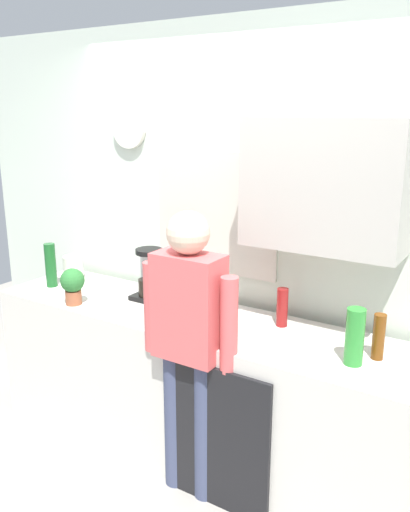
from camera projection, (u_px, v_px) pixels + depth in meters
ground_plane at (190, 488)px, 3.04m from camera, size 8.00×8.00×0.00m
kitchen_counter at (218, 394)px, 3.16m from camera, size 3.04×0.64×0.90m
dishwasher_panel at (221, 441)px, 2.79m from camera, size 0.56×0.02×0.81m
back_wall_assembly at (262, 233)px, 3.22m from camera, size 4.64×0.42×2.60m
coffee_maker at (152, 276)px, 3.41m from camera, size 0.20×0.20×0.33m
bottle_amber_beer at (379, 337)px, 2.58m from camera, size 0.06×0.06×0.23m
bottle_green_wine at (51, 265)px, 3.63m from camera, size 0.07×0.07×0.30m
bottle_clear_soda at (355, 337)px, 2.52m from camera, size 0.09×0.09×0.28m
bottle_red_vinegar at (282, 307)px, 2.98m from camera, size 0.06×0.06×0.22m
cup_terracotta_mug at (187, 315)px, 3.04m from camera, size 0.08×0.08×0.09m
cup_yellow_cup at (174, 306)px, 3.19m from camera, size 0.07×0.07×0.08m
cup_white_mug at (212, 317)px, 3.01m from camera, size 0.08×0.08×0.09m
potted_plant at (73, 284)px, 3.30m from camera, size 0.15×0.15×0.23m
storage_canister at (73, 268)px, 3.80m from camera, size 0.14×0.14×0.17m
person_at_sink at (189, 334)px, 2.79m from camera, size 0.57×0.22×1.60m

